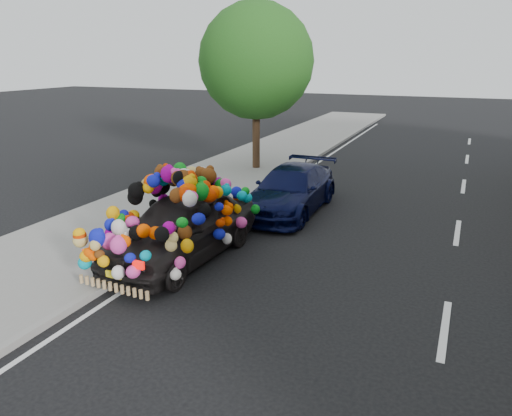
{
  "coord_description": "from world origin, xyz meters",
  "views": [
    {
      "loc": [
        3.62,
        -7.71,
        4.21
      ],
      "look_at": [
        -0.16,
        1.06,
        1.29
      ],
      "focal_mm": 35.0,
      "sensor_mm": 36.0,
      "label": 1
    }
  ],
  "objects": [
    {
      "name": "kerb",
      "position": [
        -2.35,
        0.0,
        0.07
      ],
      "size": [
        0.15,
        60.0,
        0.13
      ],
      "primitive_type": "cube",
      "color": "gray",
      "rests_on": "ground"
    },
    {
      "name": "ground",
      "position": [
        0.0,
        0.0,
        0.0
      ],
      "size": [
        100.0,
        100.0,
        0.0
      ],
      "primitive_type": "plane",
      "color": "black",
      "rests_on": "ground"
    },
    {
      "name": "lane_markings",
      "position": [
        3.6,
        0.0,
        0.01
      ],
      "size": [
        6.0,
        50.0,
        0.01
      ],
      "primitive_type": null,
      "color": "silver",
      "rests_on": "ground"
    },
    {
      "name": "sidewalk",
      "position": [
        -4.3,
        0.0,
        0.06
      ],
      "size": [
        4.0,
        60.0,
        0.12
      ],
      "primitive_type": "cube",
      "color": "gray",
      "rests_on": "ground"
    },
    {
      "name": "tree_near_sidewalk",
      "position": [
        -3.8,
        9.5,
        4.02
      ],
      "size": [
        4.2,
        4.2,
        6.13
      ],
      "color": "#332114",
      "rests_on": "ground"
    },
    {
      "name": "navy_sedan",
      "position": [
        -0.82,
        5.04,
        0.62
      ],
      "size": [
        1.75,
        4.3,
        1.25
      ],
      "primitive_type": "imported",
      "rotation": [
        0.0,
        0.0,
        0.0
      ],
      "color": "#060B32",
      "rests_on": "ground"
    },
    {
      "name": "plush_art_car",
      "position": [
        -1.8,
        0.87,
        1.06
      ],
      "size": [
        2.3,
        4.52,
        2.08
      ],
      "rotation": [
        0.0,
        0.0,
        -0.06
      ],
      "color": "black",
      "rests_on": "ground"
    }
  ]
}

